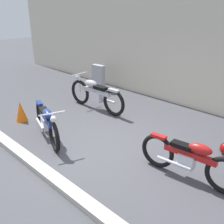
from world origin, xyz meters
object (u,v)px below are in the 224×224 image
Objects in this scene: motorcycle_blue at (47,122)px; stone_marker at (99,77)px; motorcycle_red at (190,159)px; traffic_cone at (21,111)px; motorcycle_silver at (96,94)px.

stone_marker is at bearing 138.65° from motorcycle_blue.
motorcycle_blue reaches higher than motorcycle_red.
traffic_cone is 0.28× the size of motorcycle_red.
motorcycle_silver is at bearing -45.11° from stone_marker.
motorcycle_red is 1.02× the size of motorcycle_blue.
motorcycle_red is at bearing 34.99° from motorcycle_blue.
traffic_cone is at bearing -79.96° from stone_marker.
stone_marker is at bearing -47.29° from motorcycle_silver.
motorcycle_blue is at bearing 104.07° from motorcycle_silver.
stone_marker is 0.47× the size of motorcycle_red.
traffic_cone is 4.69m from motorcycle_red.
motorcycle_blue reaches higher than traffic_cone.
motorcycle_silver is 3.97m from motorcycle_red.
traffic_cone is at bearing -175.28° from motorcycle_red.
motorcycle_silver is (0.80, 2.02, 0.21)m from traffic_cone.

